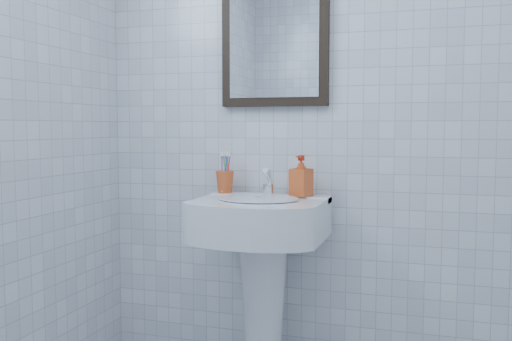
% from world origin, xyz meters
% --- Properties ---
extents(wall_back, '(2.20, 0.02, 2.50)m').
position_xyz_m(wall_back, '(0.00, 1.20, 1.25)').
color(wall_back, silver).
rests_on(wall_back, ground).
extents(washbasin, '(0.55, 0.40, 0.85)m').
position_xyz_m(washbasin, '(-0.27, 0.99, 0.57)').
color(washbasin, white).
rests_on(washbasin, ground).
extents(faucet, '(0.05, 0.11, 0.13)m').
position_xyz_m(faucet, '(-0.27, 1.09, 0.89)').
color(faucet, white).
rests_on(faucet, washbasin).
extents(toothbrush_cup, '(0.11, 0.11, 0.10)m').
position_xyz_m(toothbrush_cup, '(-0.48, 1.11, 0.89)').
color(toothbrush_cup, '#CC4E20').
rests_on(toothbrush_cup, washbasin).
extents(soap_dispenser, '(0.10, 0.10, 0.18)m').
position_xyz_m(soap_dispenser, '(-0.12, 1.09, 0.93)').
color(soap_dispenser, red).
rests_on(soap_dispenser, washbasin).
extents(wall_mirror, '(0.50, 0.04, 0.62)m').
position_xyz_m(wall_mirror, '(-0.27, 1.18, 1.55)').
color(wall_mirror, black).
rests_on(wall_mirror, wall_back).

